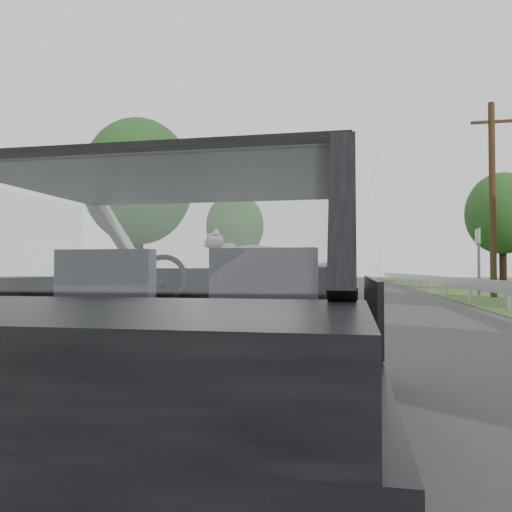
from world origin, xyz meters
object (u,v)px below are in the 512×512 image
at_px(subject_car, 206,317).
at_px(cat, 255,255).
at_px(utility_pole, 493,199).
at_px(other_car, 336,275).
at_px(highway_sign, 479,262).

height_order(subject_car, cat, subject_car).
bearing_deg(utility_pole, other_car, 124.21).
relative_size(subject_car, other_car, 0.92).
relative_size(other_car, highway_sign, 1.67).
height_order(subject_car, utility_pole, utility_pole).
relative_size(cat, highway_sign, 0.23).
xyz_separation_m(subject_car, other_car, (-0.10, 25.34, -0.01)).
distance_m(subject_car, cat, 0.72).
height_order(cat, utility_pole, utility_pole).
bearing_deg(subject_car, utility_pole, 70.77).
distance_m(other_car, highway_sign, 9.62).
relative_size(cat, utility_pole, 0.09).
bearing_deg(highway_sign, utility_pole, -71.35).
distance_m(subject_car, other_car, 25.34).
distance_m(subject_car, utility_pole, 17.85).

